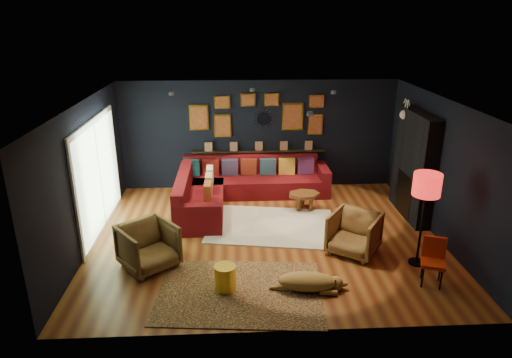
{
  "coord_description": "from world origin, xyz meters",
  "views": [
    {
      "loc": [
        -0.62,
        -7.81,
        4.06
      ],
      "look_at": [
        -0.19,
        0.3,
        1.08
      ],
      "focal_mm": 32.0,
      "sensor_mm": 36.0,
      "label": 1
    }
  ],
  "objects_px": {
    "coffee_table": "(304,196)",
    "orange_chair": "(433,257)",
    "armchair_right": "(354,232)",
    "gold_stool": "(225,278)",
    "pouf": "(203,199)",
    "armchair_left": "(148,244)",
    "floor_lamp": "(427,189)",
    "sectional": "(234,188)",
    "dog": "(307,278)"
  },
  "relations": [
    {
      "from": "gold_stool",
      "to": "orange_chair",
      "type": "height_order",
      "value": "orange_chair"
    },
    {
      "from": "coffee_table",
      "to": "orange_chair",
      "type": "height_order",
      "value": "orange_chair"
    },
    {
      "from": "sectional",
      "to": "floor_lamp",
      "type": "height_order",
      "value": "floor_lamp"
    },
    {
      "from": "armchair_right",
      "to": "gold_stool",
      "type": "distance_m",
      "value": 2.52
    },
    {
      "from": "orange_chair",
      "to": "gold_stool",
      "type": "bearing_deg",
      "value": -158.63
    },
    {
      "from": "armchair_right",
      "to": "orange_chair",
      "type": "height_order",
      "value": "armchair_right"
    },
    {
      "from": "coffee_table",
      "to": "orange_chair",
      "type": "distance_m",
      "value": 3.34
    },
    {
      "from": "pouf",
      "to": "gold_stool",
      "type": "distance_m",
      "value": 3.27
    },
    {
      "from": "armchair_right",
      "to": "floor_lamp",
      "type": "distance_m",
      "value": 1.46
    },
    {
      "from": "sectional",
      "to": "gold_stool",
      "type": "distance_m",
      "value": 3.54
    },
    {
      "from": "coffee_table",
      "to": "armchair_right",
      "type": "height_order",
      "value": "armchair_right"
    },
    {
      "from": "armchair_left",
      "to": "orange_chair",
      "type": "bearing_deg",
      "value": -47.07
    },
    {
      "from": "coffee_table",
      "to": "armchair_right",
      "type": "xyz_separation_m",
      "value": [
        0.6,
        -1.93,
        0.1
      ]
    },
    {
      "from": "orange_chair",
      "to": "coffee_table",
      "type": "bearing_deg",
      "value": 138.89
    },
    {
      "from": "orange_chair",
      "to": "dog",
      "type": "distance_m",
      "value": 2.02
    },
    {
      "from": "armchair_left",
      "to": "floor_lamp",
      "type": "distance_m",
      "value": 4.66
    },
    {
      "from": "coffee_table",
      "to": "gold_stool",
      "type": "xyz_separation_m",
      "value": [
        -1.68,
        -2.99,
        -0.1
      ]
    },
    {
      "from": "coffee_table",
      "to": "gold_stool",
      "type": "height_order",
      "value": "gold_stool"
    },
    {
      "from": "sectional",
      "to": "coffee_table",
      "type": "relative_size",
      "value": 4.45
    },
    {
      "from": "floor_lamp",
      "to": "pouf",
      "type": "bearing_deg",
      "value": 145.6
    },
    {
      "from": "pouf",
      "to": "armchair_right",
      "type": "xyz_separation_m",
      "value": [
        2.8,
        -2.17,
        0.21
      ]
    },
    {
      "from": "sectional",
      "to": "dog",
      "type": "bearing_deg",
      "value": -73.0
    },
    {
      "from": "coffee_table",
      "to": "armchair_left",
      "type": "xyz_separation_m",
      "value": [
        -2.96,
        -2.23,
        0.11
      ]
    },
    {
      "from": "sectional",
      "to": "dog",
      "type": "xyz_separation_m",
      "value": [
        1.1,
        -3.61,
        -0.12
      ]
    },
    {
      "from": "pouf",
      "to": "armchair_left",
      "type": "distance_m",
      "value": 2.59
    },
    {
      "from": "orange_chair",
      "to": "floor_lamp",
      "type": "bearing_deg",
      "value": 109.99
    },
    {
      "from": "dog",
      "to": "gold_stool",
      "type": "bearing_deg",
      "value": -176.98
    },
    {
      "from": "coffee_table",
      "to": "armchair_right",
      "type": "bearing_deg",
      "value": -72.84
    },
    {
      "from": "sectional",
      "to": "dog",
      "type": "height_order",
      "value": "sectional"
    },
    {
      "from": "orange_chair",
      "to": "dog",
      "type": "relative_size",
      "value": 0.62
    },
    {
      "from": "armchair_left",
      "to": "orange_chair",
      "type": "height_order",
      "value": "armchair_left"
    },
    {
      "from": "pouf",
      "to": "orange_chair",
      "type": "distance_m",
      "value": 4.95
    },
    {
      "from": "pouf",
      "to": "floor_lamp",
      "type": "height_order",
      "value": "floor_lamp"
    },
    {
      "from": "sectional",
      "to": "armchair_left",
      "type": "height_order",
      "value": "sectional"
    },
    {
      "from": "floor_lamp",
      "to": "coffee_table",
      "type": "bearing_deg",
      "value": 124.04
    },
    {
      "from": "orange_chair",
      "to": "floor_lamp",
      "type": "xyz_separation_m",
      "value": [
        0.0,
        0.57,
        0.93
      ]
    },
    {
      "from": "orange_chair",
      "to": "dog",
      "type": "bearing_deg",
      "value": -156.01
    },
    {
      "from": "gold_stool",
      "to": "floor_lamp",
      "type": "distance_m",
      "value": 3.53
    },
    {
      "from": "armchair_right",
      "to": "dog",
      "type": "bearing_deg",
      "value": -97.25
    },
    {
      "from": "sectional",
      "to": "armchair_left",
      "type": "bearing_deg",
      "value": -117.45
    },
    {
      "from": "coffee_table",
      "to": "floor_lamp",
      "type": "distance_m",
      "value": 3.04
    },
    {
      "from": "armchair_left",
      "to": "dog",
      "type": "height_order",
      "value": "armchair_left"
    },
    {
      "from": "armchair_left",
      "to": "floor_lamp",
      "type": "bearing_deg",
      "value": -39.93
    },
    {
      "from": "armchair_left",
      "to": "armchair_right",
      "type": "distance_m",
      "value": 3.57
    },
    {
      "from": "sectional",
      "to": "floor_lamp",
      "type": "xyz_separation_m",
      "value": [
        3.11,
        -2.91,
        1.05
      ]
    },
    {
      "from": "coffee_table",
      "to": "dog",
      "type": "bearing_deg",
      "value": -97.71
    },
    {
      "from": "pouf",
      "to": "floor_lamp",
      "type": "xyz_separation_m",
      "value": [
        3.8,
        -2.6,
        1.18
      ]
    },
    {
      "from": "coffee_table",
      "to": "pouf",
      "type": "bearing_deg",
      "value": 173.83
    },
    {
      "from": "sectional",
      "to": "gold_stool",
      "type": "bearing_deg",
      "value": -92.56
    },
    {
      "from": "armchair_right",
      "to": "floor_lamp",
      "type": "height_order",
      "value": "floor_lamp"
    }
  ]
}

